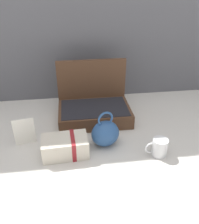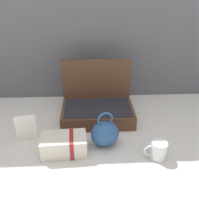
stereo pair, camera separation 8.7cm
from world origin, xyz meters
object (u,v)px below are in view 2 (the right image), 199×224
coffee_mug (158,150)px  info_card_left (26,128)px  open_suitcase (98,106)px  cream_toiletry_bag (65,144)px  teal_pouch_handbag (105,133)px

coffee_mug → info_card_left: bearing=164.5°
open_suitcase → cream_toiletry_bag: 0.39m
teal_pouch_handbag → coffee_mug: teal_pouch_handbag is taller
teal_pouch_handbag → coffee_mug: (0.26, -0.12, -0.03)m
coffee_mug → info_card_left: 0.71m
teal_pouch_handbag → cream_toiletry_bag: 0.22m
open_suitcase → teal_pouch_handbag: size_ratio=2.16×
coffee_mug → info_card_left: (-0.68, 0.19, 0.03)m
open_suitcase → info_card_left: 0.46m
open_suitcase → cream_toiletry_bag: bearing=-117.8°
coffee_mug → info_card_left: size_ratio=0.76×
open_suitcase → coffee_mug: 0.50m
teal_pouch_handbag → cream_toiletry_bag: (-0.21, -0.05, -0.02)m
info_card_left → open_suitcase: bearing=19.5°
teal_pouch_handbag → cream_toiletry_bag: size_ratio=0.87×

